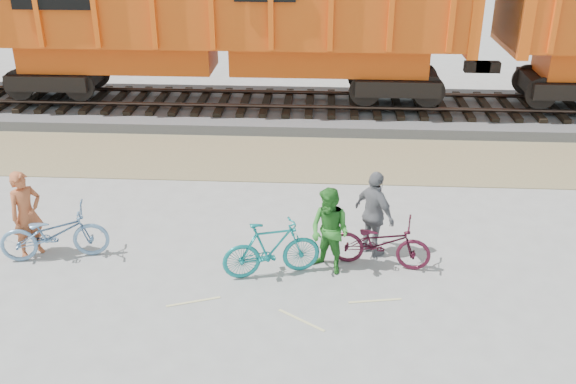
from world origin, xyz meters
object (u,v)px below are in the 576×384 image
object	(u,v)px
hopper_car_center	(221,12)
person_woman	(374,214)
person_man	(330,231)
person_solo	(27,214)
bicycle_maroon	(380,242)
bicycle_blue	(54,233)
bicycle_teal	(272,249)

from	to	relation	value
hopper_car_center	person_woman	size ratio (longest dim) A/B	8.47
person_man	person_solo	bearing A→B (deg)	-145.62
hopper_car_center	person_solo	distance (m)	9.03
bicycle_maroon	person_man	size ratio (longest dim) A/B	1.13
hopper_car_center	person_woman	xyz separation A→B (m)	(3.95, -8.07, -2.18)
bicycle_maroon	person_man	world-z (taller)	person_man
bicycle_blue	person_solo	distance (m)	0.60
bicycle_teal	person_solo	bearing A→B (deg)	67.57
person_man	person_woman	size ratio (longest dim) A/B	0.96
person_solo	bicycle_teal	bearing A→B (deg)	-58.24
bicycle_blue	person_man	bearing A→B (deg)	-105.14
bicycle_maroon	person_woman	distance (m)	0.54
person_solo	person_woman	size ratio (longest dim) A/B	1.00
hopper_car_center	person_man	xyz separation A→B (m)	(3.13, -8.69, -2.22)
bicycle_teal	bicycle_maroon	bearing A→B (deg)	-94.36
bicycle_blue	person_woman	world-z (taller)	person_woman
hopper_car_center	bicycle_maroon	size ratio (longest dim) A/B	7.81
bicycle_blue	person_solo	world-z (taller)	person_solo
hopper_car_center	bicycle_blue	bearing A→B (deg)	-102.31
hopper_car_center	bicycle_blue	size ratio (longest dim) A/B	7.28
bicycle_maroon	person_woman	world-z (taller)	person_woman
hopper_car_center	bicycle_teal	distance (m)	9.47
bicycle_maroon	person_man	xyz separation A→B (m)	(-0.91, -0.22, 0.32)
person_solo	person_man	bearing A→B (deg)	-55.13
bicycle_teal	person_man	size ratio (longest dim) A/B	1.10
bicycle_blue	bicycle_maroon	world-z (taller)	bicycle_blue
bicycle_teal	bicycle_maroon	distance (m)	1.96
hopper_car_center	bicycle_blue	distance (m)	9.09
person_solo	person_woman	xyz separation A→B (m)	(6.31, 0.37, -0.00)
bicycle_blue	person_solo	xyz separation A→B (m)	(-0.50, 0.10, 0.32)
bicycle_maroon	hopper_car_center	bearing A→B (deg)	35.07
person_woman	bicycle_teal	bearing A→B (deg)	75.64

